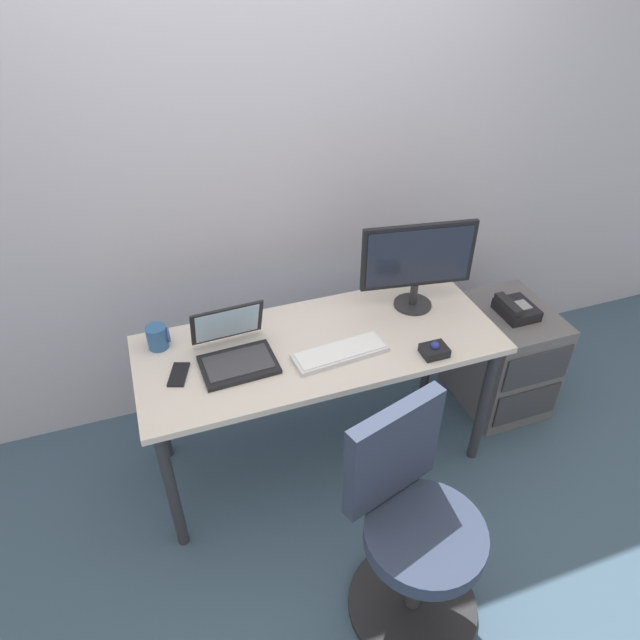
{
  "coord_description": "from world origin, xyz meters",
  "views": [
    {
      "loc": [
        -0.65,
        -1.84,
        2.32
      ],
      "look_at": [
        0.0,
        0.0,
        0.87
      ],
      "focal_mm": 31.96,
      "sensor_mm": 36.0,
      "label": 1
    }
  ],
  "objects_px": {
    "trackball_mouse": "(434,350)",
    "coffee_mug": "(158,337)",
    "keyboard": "(340,353)",
    "desk_phone": "(515,309)",
    "monitor_main": "(418,261)",
    "cell_phone": "(179,374)",
    "office_chair": "(412,532)",
    "file_cabinet": "(502,357)",
    "laptop": "(234,349)"
  },
  "relations": [
    {
      "from": "file_cabinet",
      "to": "trackball_mouse",
      "type": "relative_size",
      "value": 5.45
    },
    {
      "from": "coffee_mug",
      "to": "office_chair",
      "type": "bearing_deg",
      "value": -53.62
    },
    {
      "from": "file_cabinet",
      "to": "keyboard",
      "type": "height_order",
      "value": "keyboard"
    },
    {
      "from": "desk_phone",
      "to": "cell_phone",
      "type": "bearing_deg",
      "value": -177.66
    },
    {
      "from": "office_chair",
      "to": "cell_phone",
      "type": "relative_size",
      "value": 6.8
    },
    {
      "from": "laptop",
      "to": "trackball_mouse",
      "type": "bearing_deg",
      "value": -17.49
    },
    {
      "from": "trackball_mouse",
      "to": "coffee_mug",
      "type": "xyz_separation_m",
      "value": [
        -1.1,
        0.44,
        0.03
      ]
    },
    {
      "from": "desk_phone",
      "to": "cell_phone",
      "type": "height_order",
      "value": "cell_phone"
    },
    {
      "from": "keyboard",
      "to": "trackball_mouse",
      "type": "height_order",
      "value": "trackball_mouse"
    },
    {
      "from": "file_cabinet",
      "to": "desk_phone",
      "type": "xyz_separation_m",
      "value": [
        -0.01,
        -0.02,
        0.33
      ]
    },
    {
      "from": "desk_phone",
      "to": "laptop",
      "type": "height_order",
      "value": "laptop"
    },
    {
      "from": "trackball_mouse",
      "to": "monitor_main",
      "type": "bearing_deg",
      "value": 77.52
    },
    {
      "from": "file_cabinet",
      "to": "desk_phone",
      "type": "distance_m",
      "value": 0.34
    },
    {
      "from": "monitor_main",
      "to": "desk_phone",
      "type": "bearing_deg",
      "value": -6.16
    },
    {
      "from": "office_chair",
      "to": "cell_phone",
      "type": "bearing_deg",
      "value": 131.04
    },
    {
      "from": "keyboard",
      "to": "coffee_mug",
      "type": "relative_size",
      "value": 3.93
    },
    {
      "from": "monitor_main",
      "to": "trackball_mouse",
      "type": "distance_m",
      "value": 0.43
    },
    {
      "from": "keyboard",
      "to": "cell_phone",
      "type": "height_order",
      "value": "keyboard"
    },
    {
      "from": "trackball_mouse",
      "to": "laptop",
      "type": "bearing_deg",
      "value": 162.51
    },
    {
      "from": "office_chair",
      "to": "trackball_mouse",
      "type": "relative_size",
      "value": 8.78
    },
    {
      "from": "keyboard",
      "to": "laptop",
      "type": "relative_size",
      "value": 1.3
    },
    {
      "from": "monitor_main",
      "to": "keyboard",
      "type": "distance_m",
      "value": 0.57
    },
    {
      "from": "keyboard",
      "to": "coffee_mug",
      "type": "xyz_separation_m",
      "value": [
        -0.72,
        0.31,
        0.04
      ]
    },
    {
      "from": "file_cabinet",
      "to": "monitor_main",
      "type": "height_order",
      "value": "monitor_main"
    },
    {
      "from": "laptop",
      "to": "cell_phone",
      "type": "relative_size",
      "value": 2.28
    },
    {
      "from": "office_chair",
      "to": "keyboard",
      "type": "height_order",
      "value": "office_chair"
    },
    {
      "from": "keyboard",
      "to": "office_chair",
      "type": "bearing_deg",
      "value": -88.12
    },
    {
      "from": "file_cabinet",
      "to": "office_chair",
      "type": "relative_size",
      "value": 0.62
    },
    {
      "from": "desk_phone",
      "to": "monitor_main",
      "type": "height_order",
      "value": "monitor_main"
    },
    {
      "from": "monitor_main",
      "to": "coffee_mug",
      "type": "distance_m",
      "value": 1.2
    },
    {
      "from": "office_chair",
      "to": "laptop",
      "type": "distance_m",
      "value": 1.0
    },
    {
      "from": "desk_phone",
      "to": "cell_phone",
      "type": "distance_m",
      "value": 1.7
    },
    {
      "from": "cell_phone",
      "to": "desk_phone",
      "type": "bearing_deg",
      "value": 21.95
    },
    {
      "from": "cell_phone",
      "to": "coffee_mug",
      "type": "bearing_deg",
      "value": 123.16
    },
    {
      "from": "desk_phone",
      "to": "office_chair",
      "type": "distance_m",
      "value": 1.34
    },
    {
      "from": "desk_phone",
      "to": "monitor_main",
      "type": "relative_size",
      "value": 0.38
    },
    {
      "from": "coffee_mug",
      "to": "cell_phone",
      "type": "relative_size",
      "value": 0.75
    },
    {
      "from": "coffee_mug",
      "to": "trackball_mouse",
      "type": "bearing_deg",
      "value": -21.85
    },
    {
      "from": "trackball_mouse",
      "to": "coffee_mug",
      "type": "bearing_deg",
      "value": 158.15
    },
    {
      "from": "desk_phone",
      "to": "coffee_mug",
      "type": "height_order",
      "value": "coffee_mug"
    },
    {
      "from": "monitor_main",
      "to": "cell_phone",
      "type": "xyz_separation_m",
      "value": [
        -1.13,
        -0.13,
        -0.24
      ]
    },
    {
      "from": "laptop",
      "to": "cell_phone",
      "type": "bearing_deg",
      "value": -173.52
    },
    {
      "from": "trackball_mouse",
      "to": "coffee_mug",
      "type": "height_order",
      "value": "coffee_mug"
    },
    {
      "from": "coffee_mug",
      "to": "cell_phone",
      "type": "bearing_deg",
      "value": -76.45
    },
    {
      "from": "desk_phone",
      "to": "monitor_main",
      "type": "distance_m",
      "value": 0.67
    },
    {
      "from": "monitor_main",
      "to": "cell_phone",
      "type": "distance_m",
      "value": 1.16
    },
    {
      "from": "laptop",
      "to": "coffee_mug",
      "type": "bearing_deg",
      "value": 147.5
    },
    {
      "from": "desk_phone",
      "to": "coffee_mug",
      "type": "distance_m",
      "value": 1.76
    },
    {
      "from": "file_cabinet",
      "to": "trackball_mouse",
      "type": "bearing_deg",
      "value": -154.4
    },
    {
      "from": "file_cabinet",
      "to": "monitor_main",
      "type": "relative_size",
      "value": 1.14
    }
  ]
}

